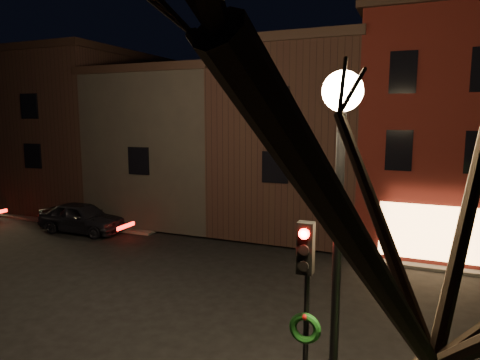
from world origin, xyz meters
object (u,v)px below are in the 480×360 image
Objects in this scene: parked_car_a at (82,217)px; bare_tree_right at (453,90)px; street_lamp_near at (340,167)px; traffic_signal at (305,297)px.

bare_tree_right is at bearing -129.10° from parked_car_a.
bare_tree_right is at bearing -62.53° from street_lamp_near.
bare_tree_right is 21.20m from parked_car_a.
street_lamp_near is at bearing -39.37° from traffic_signal.
street_lamp_near is 0.76× the size of bare_tree_right.
traffic_signal is (-0.60, 0.49, -2.37)m from street_lamp_near.
traffic_signal reaches higher than parked_car_a.
bare_tree_right is (1.90, -2.99, 3.34)m from traffic_signal.
parked_car_a is at bearing 145.34° from traffic_signal.
traffic_signal is 0.88× the size of parked_car_a.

